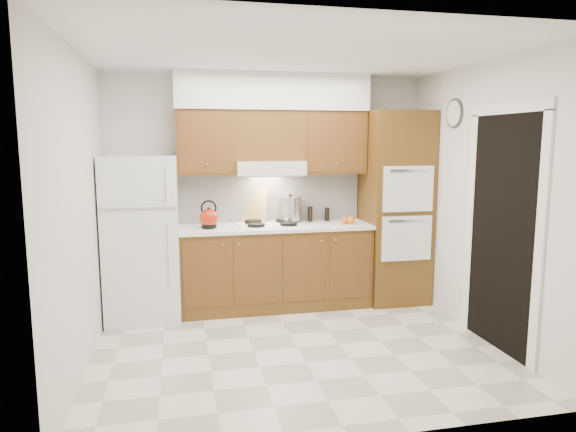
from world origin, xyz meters
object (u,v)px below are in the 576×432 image
object	(u,v)px
oven_cabinet	(395,208)
fridge	(142,238)
kettle	(209,218)
stock_pot	(290,209)

from	to	relation	value
oven_cabinet	fridge	bearing A→B (deg)	-179.30
kettle	oven_cabinet	bearing A→B (deg)	15.03
fridge	oven_cabinet	size ratio (longest dim) A/B	0.78
fridge	kettle	xyz separation A→B (m)	(0.70, -0.01, 0.19)
fridge	kettle	world-z (taller)	fridge
kettle	stock_pot	distance (m)	0.96
stock_pot	kettle	bearing A→B (deg)	-167.57
fridge	kettle	size ratio (longest dim) A/B	8.55
kettle	stock_pot	xyz separation A→B (m)	(0.94, 0.21, 0.05)
oven_cabinet	stock_pot	distance (m)	1.22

